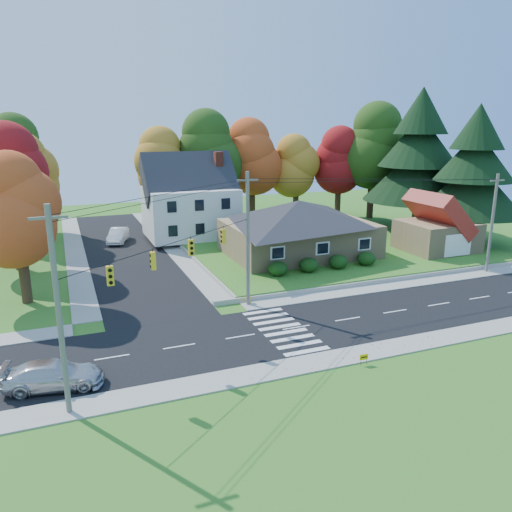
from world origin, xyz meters
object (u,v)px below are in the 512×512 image
Objects in this scene: silver_sedan at (54,375)px; white_car at (118,235)px; fire_hydrant at (248,299)px; ranch_house at (298,227)px.

silver_sedan is 1.02× the size of white_car.
fire_hydrant is (13.77, 7.97, -0.35)m from silver_sedan.
silver_sedan is (-23.13, -18.49, -2.52)m from ranch_house.
silver_sedan is 33.01m from white_car.
ranch_house is 2.91× the size of silver_sedan.
ranch_house is 2.98× the size of white_car.
white_car reaches higher than silver_sedan.
silver_sedan is at bearing -84.54° from white_car.
white_car reaches higher than fire_hydrant.
silver_sedan is at bearing -141.36° from ranch_house.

